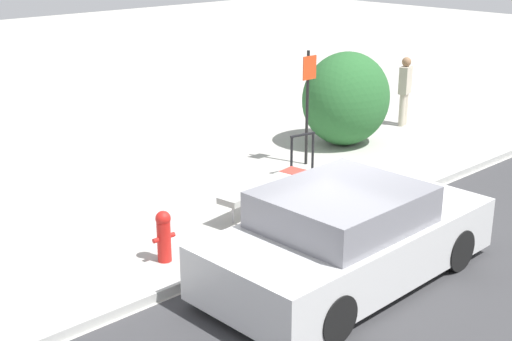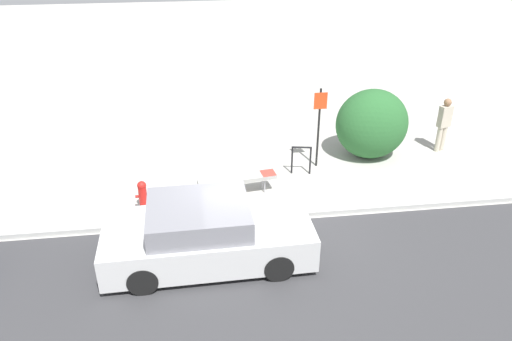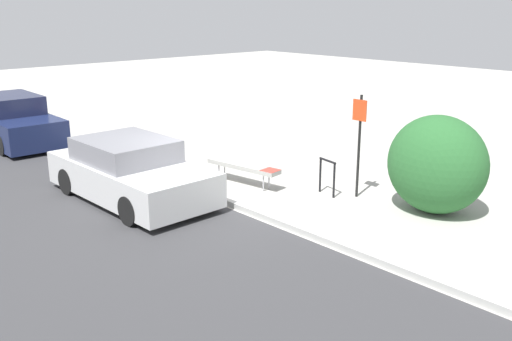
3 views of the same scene
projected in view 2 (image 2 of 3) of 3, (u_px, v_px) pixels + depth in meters
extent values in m
plane|color=#ADAAA3|center=(257.00, 219.00, 11.86)|extent=(60.00, 60.00, 0.00)
cube|color=#B7B7B2|center=(257.00, 217.00, 11.83)|extent=(60.00, 0.20, 0.13)
cylinder|color=#99999E|center=(211.00, 193.00, 12.50)|extent=(0.04, 0.04, 0.40)
cylinder|color=#99999E|center=(265.00, 186.00, 12.83)|extent=(0.04, 0.04, 0.40)
cylinder|color=#99999E|center=(210.00, 189.00, 12.67)|extent=(0.04, 0.04, 0.40)
cylinder|color=#99999E|center=(262.00, 182.00, 13.01)|extent=(0.04, 0.04, 0.40)
cube|color=#999993|center=(237.00, 179.00, 12.63)|extent=(2.03, 0.66, 0.10)
cube|color=red|center=(268.00, 173.00, 12.80)|extent=(0.41, 0.42, 0.01)
cylinder|color=black|center=(292.00, 160.00, 13.67)|extent=(0.05, 0.05, 0.80)
cylinder|color=black|center=(310.00, 161.00, 13.64)|extent=(0.05, 0.05, 0.80)
cylinder|color=black|center=(302.00, 147.00, 13.47)|extent=(0.55, 0.15, 0.05)
cylinder|color=black|center=(318.00, 129.00, 13.71)|extent=(0.06, 0.06, 2.30)
cube|color=red|center=(321.00, 101.00, 13.29)|extent=(0.36, 0.02, 0.46)
cylinder|color=red|center=(143.00, 198.00, 12.11)|extent=(0.20, 0.20, 0.60)
sphere|color=red|center=(142.00, 186.00, 11.94)|extent=(0.22, 0.22, 0.22)
cylinder|color=red|center=(137.00, 196.00, 12.06)|extent=(0.08, 0.07, 0.07)
cylinder|color=red|center=(149.00, 196.00, 12.10)|extent=(0.08, 0.07, 0.07)
ellipsoid|color=#28602D|center=(372.00, 124.00, 14.33)|extent=(2.08, 1.76, 2.04)
cylinder|color=#B7AD99|center=(439.00, 139.00, 14.91)|extent=(0.15, 0.15, 0.78)
cylinder|color=#B7AD99|center=(443.00, 138.00, 14.98)|extent=(0.15, 0.15, 0.78)
cube|color=#B7AD99|center=(445.00, 116.00, 14.61)|extent=(0.42, 0.30, 0.65)
sphere|color=#8C6647|center=(448.00, 102.00, 14.40)|extent=(0.22, 0.22, 0.22)
cylinder|color=black|center=(264.00, 218.00, 11.34)|extent=(0.60, 0.19, 0.60)
cylinder|color=black|center=(279.00, 267.00, 9.82)|extent=(0.60, 0.19, 0.60)
cylinder|color=black|center=(146.00, 228.00, 10.99)|extent=(0.60, 0.19, 0.60)
cylinder|color=black|center=(143.00, 281.00, 9.47)|extent=(0.60, 0.19, 0.60)
cube|color=silver|center=(208.00, 239.00, 10.31)|extent=(4.28, 1.96, 0.72)
cube|color=gray|center=(199.00, 216.00, 10.01)|extent=(2.07, 1.73, 0.50)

